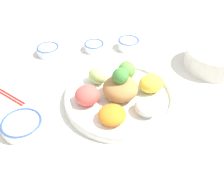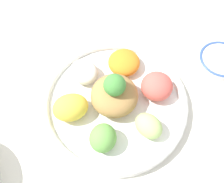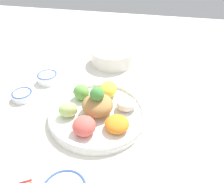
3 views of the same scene
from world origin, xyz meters
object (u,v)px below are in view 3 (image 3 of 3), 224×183
salad_platter (98,110)px  side_serving_bowl (113,55)px  sauce_bowl_dark (22,95)px  serving_spoon_extra (153,76)px  serving_spoon_main (63,65)px  rice_bowl_blue (48,77)px

salad_platter → side_serving_bowl: 0.40m
sauce_bowl_dark → side_serving_bowl: size_ratio=0.38×
salad_platter → serving_spoon_extra: bearing=59.3°
salad_platter → serving_spoon_main: 0.42m
sauce_bowl_dark → serving_spoon_extra: sauce_bowl_dark is taller
sauce_bowl_dark → serving_spoon_main: (0.06, 0.28, -0.02)m
rice_bowl_blue → sauce_bowl_dark: rice_bowl_blue is taller
serving_spoon_main → serving_spoon_extra: same height
side_serving_bowl → serving_spoon_main: 0.25m
sauce_bowl_dark → side_serving_bowl: (0.29, 0.36, 0.02)m
rice_bowl_blue → side_serving_bowl: size_ratio=0.40×
side_serving_bowl → serving_spoon_extra: (0.21, -0.09, -0.04)m
salad_platter → serving_spoon_extra: 0.36m
rice_bowl_blue → serving_spoon_extra: 0.48m
sauce_bowl_dark → side_serving_bowl: bearing=51.0°
serving_spoon_extra → serving_spoon_main: bearing=-0.8°
rice_bowl_blue → salad_platter: bearing=-32.1°
salad_platter → serving_spoon_extra: size_ratio=2.86×
side_serving_bowl → serving_spoon_main: size_ratio=1.75×
side_serving_bowl → serving_spoon_extra: size_ratio=1.74×
salad_platter → rice_bowl_blue: bearing=147.9°
side_serving_bowl → serving_spoon_extra: side_serving_bowl is taller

